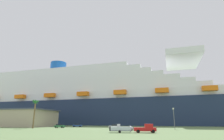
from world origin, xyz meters
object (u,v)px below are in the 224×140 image
Objects in this scene: pickup_truck at (146,129)px; parked_car_silver_sedan at (114,126)px; parked_car_green_wagon at (60,126)px; palm_tree at (35,106)px; cruise_ship at (92,102)px; parked_car_blue_suv at (77,125)px; street_lamp at (174,115)px; small_boat_on_trailer at (123,129)px.

pickup_truck is 1.29× the size of parked_car_silver_sedan.
parked_car_green_wagon is 0.99× the size of parked_car_silver_sedan.
parked_car_green_wagon is (8.16, 6.97, -8.13)m from palm_tree.
palm_tree is (-1.61, -68.20, -8.23)m from cruise_ship.
pickup_truck is 1.31× the size of parked_car_green_wagon.
pickup_truck is 50.82m from palm_tree.
cruise_ship reaches higher than parked_car_silver_sedan.
cruise_ship is at bearing 117.21° from pickup_truck.
pickup_truck is at bearing -62.79° from cruise_ship.
parked_car_green_wagon is (6.54, -61.23, -16.37)m from cruise_ship.
pickup_truck reaches higher than parked_car_blue_suv.
palm_tree reaches higher than pickup_truck.
street_lamp is (9.01, 21.23, 3.89)m from pickup_truck.
pickup_truck is 29.13m from parked_car_silver_sedan.
parked_car_green_wagon is 24.39m from parked_car_silver_sedan.
parked_car_blue_suv is 1.01× the size of parked_car_silver_sedan.
small_boat_on_trailer is at bearing -53.20° from parked_car_blue_suv.
pickup_truck is at bearing -47.47° from parked_car_blue_suv.
parked_car_blue_suv is (11.01, 19.62, -8.13)m from palm_tree.
palm_tree reaches higher than parked_car_blue_suv.
cruise_ship is at bearing 88.65° from palm_tree.
street_lamp is at bearing 56.39° from small_boat_on_trailer.
parked_car_blue_suv is (9.40, -48.58, -16.36)m from cruise_ship.
street_lamp is 47.73m from parked_car_green_wagon.
parked_car_green_wagon and parked_car_blue_suv have the same top height.
parked_car_silver_sedan is at bearing -31.21° from parked_car_blue_suv.
small_boat_on_trailer is at bearing -123.61° from street_lamp.
cruise_ship reaches higher than street_lamp.
pickup_truck is 46.28m from parked_car_green_wagon.
cruise_ship is 35.82× the size of street_lamp.
parked_car_green_wagon is 12.97m from parked_car_blue_suv.
pickup_truck is 0.82× the size of small_boat_on_trailer.
parked_car_blue_suv is at bearing 60.69° from palm_tree.
parked_car_green_wagon is at bearing -102.73° from parked_car_blue_suv.
palm_tree is 13.47m from parked_car_green_wagon.
parked_car_silver_sedan is (32.54, 6.57, -8.14)m from palm_tree.
cruise_ship is at bearing 100.95° from parked_car_blue_suv.
small_boat_on_trailer is 1.56× the size of parked_car_blue_suv.
parked_car_silver_sedan is at bearing 169.23° from street_lamp.
street_lamp reaches higher than parked_car_green_wagon.
cruise_ship reaches higher than pickup_truck.
parked_car_silver_sedan is (-22.92, 4.36, -4.10)m from street_lamp.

